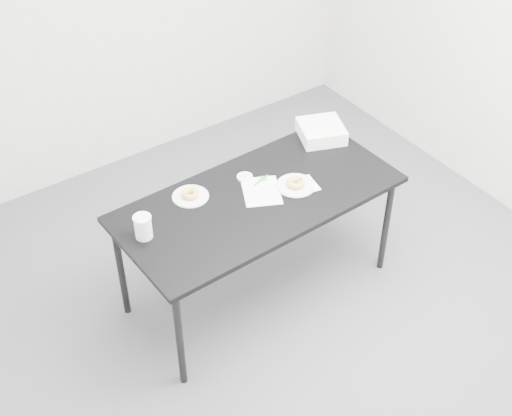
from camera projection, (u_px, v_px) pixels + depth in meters
floor at (276, 307)px, 4.53m from camera, size 4.00×4.00×0.00m
table at (258, 204)px, 4.20m from camera, size 1.71×0.85×0.77m
scorecard at (261, 191)px, 4.20m from camera, size 0.31×0.34×0.00m
logo_patch at (263, 178)px, 4.29m from camera, size 0.06×0.06×0.00m
pen at (261, 180)px, 4.27m from camera, size 0.12×0.05×0.01m
napkin at (303, 185)px, 4.24m from camera, size 0.19×0.19×0.00m
plate_near at (296, 186)px, 4.23m from camera, size 0.23×0.23×0.01m
donut_near at (296, 183)px, 4.22m from camera, size 0.14×0.14×0.04m
plate_far at (191, 196)px, 4.16m from camera, size 0.22×0.22×0.01m
donut_far at (190, 194)px, 4.15m from camera, size 0.14×0.14×0.03m
coffee_cup at (143, 227)px, 3.85m from camera, size 0.09×0.09×0.14m
cup_lid at (245, 177)px, 4.30m from camera, size 0.10×0.10×0.01m
bakery_box at (321, 131)px, 4.60m from camera, size 0.36×0.36×0.09m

